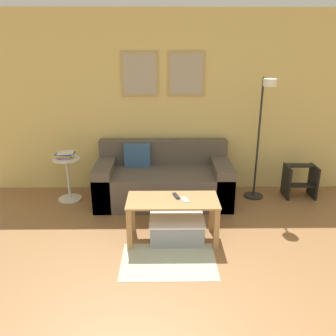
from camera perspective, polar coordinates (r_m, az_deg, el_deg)
wall_back at (r=5.17m, az=1.95°, el=10.31°), size 5.60×0.09×2.55m
area_rug at (r=3.75m, az=0.09°, el=-14.69°), size 0.97×0.67×0.01m
couch at (r=4.97m, az=-0.79°, el=-1.98°), size 1.83×0.90×0.79m
coffee_table at (r=3.94m, az=0.74°, el=-6.42°), size 1.00×0.48×0.49m
storage_bin at (r=4.06m, az=1.42°, el=-9.67°), size 0.61×0.45×0.26m
floor_lamp at (r=4.88m, az=14.82°, el=5.70°), size 0.27×0.52×1.69m
side_table at (r=5.14m, az=-15.75°, el=-1.05°), size 0.38×0.38×0.61m
book_stack at (r=5.07m, az=-16.17°, el=2.07°), size 0.25×0.20×0.08m
remote_control at (r=3.96m, az=1.32°, el=-4.49°), size 0.08×0.16×0.02m
cell_phone at (r=3.89m, az=2.70°, el=-5.08°), size 0.11×0.15×0.01m
step_stool at (r=5.42m, az=20.40°, el=-1.85°), size 0.42×0.32×0.46m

